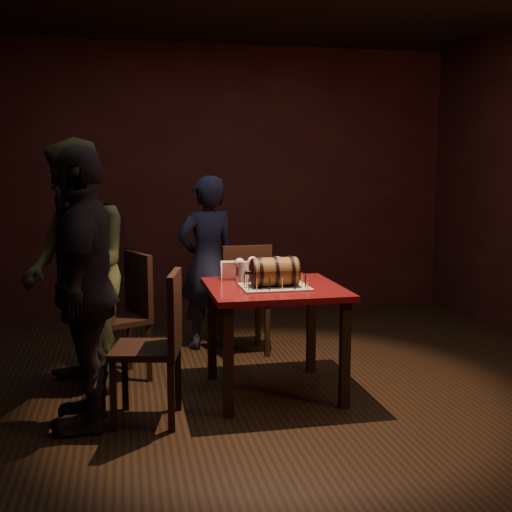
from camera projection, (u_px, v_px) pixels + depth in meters
The scene contains 16 objects.
room_shell at pixel (270, 190), 4.29m from camera, with size 5.04×5.04×2.80m.
pub_table at pixel (274, 302), 4.38m from camera, with size 0.90×0.90×0.75m.
cake_board at pixel (275, 287), 4.30m from camera, with size 0.45×0.35×0.01m, color #9D947F.
barrel_cake at pixel (275, 272), 4.29m from camera, with size 0.36×0.21×0.21m.
birthday_candles at pixel (275, 280), 4.30m from camera, with size 0.40×0.30×0.09m.
wine_glass_left at pixel (240, 264), 4.57m from camera, with size 0.07×0.07×0.16m.
wine_glass_mid at pixel (252, 262), 4.65m from camera, with size 0.07×0.07×0.16m.
wine_glass_right at pixel (277, 262), 4.65m from camera, with size 0.07×0.07×0.16m.
pint_of_ale at pixel (244, 273), 4.48m from camera, with size 0.07×0.07×0.15m.
menu_card at pixel (228, 271), 4.60m from camera, with size 0.10×0.05×0.13m, color white, non-canonical shape.
chair_back at pixel (245, 293), 5.28m from camera, with size 0.41×0.41×0.93m.
chair_left_rear at pixel (127, 309), 4.70m from camera, with size 0.53×0.53×0.93m.
chair_left_front at pixel (159, 338), 3.90m from camera, with size 0.47×0.47×0.93m.
person_back at pixel (207, 263), 5.48m from camera, with size 0.54×0.35×1.48m, color #1A1D35.
person_left_rear at pixel (76, 269), 4.32m from camera, with size 0.85×0.66×1.75m, color #3B4422.
person_left_front at pixel (85, 288), 3.79m from camera, with size 0.99×0.41×1.69m, color black.
Camera 1 is at (-0.96, -4.21, 1.56)m, focal length 45.00 mm.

